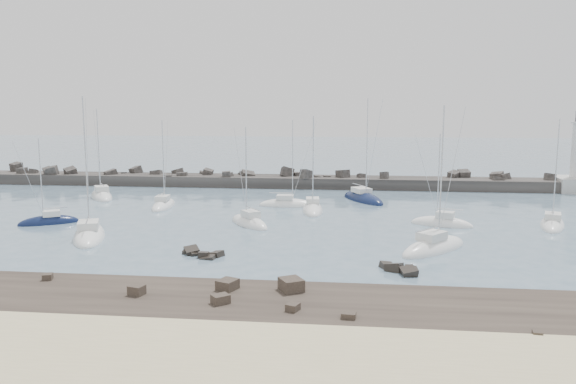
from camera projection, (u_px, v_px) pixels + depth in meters
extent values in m
plane|color=slate|center=(255.00, 236.00, 59.99)|extent=(400.00, 400.00, 0.00)
cube|color=beige|center=(150.00, 380.00, 28.55)|extent=(140.00, 14.00, 1.00)
cube|color=#2D251F|center=(201.00, 310.00, 38.38)|extent=(140.00, 12.00, 0.70)
cube|color=#2D251F|center=(48.00, 277.00, 43.90)|extent=(0.91, 0.95, 0.47)
cube|color=#2D251F|center=(291.00, 285.00, 41.22)|extent=(2.13, 2.20, 0.91)
cube|color=#2D251F|center=(349.00, 315.00, 35.95)|extent=(0.99, 0.89, 0.37)
cube|color=#2D251F|center=(221.00, 299.00, 38.57)|extent=(1.45, 1.42, 0.62)
cube|color=#2D251F|center=(137.00, 290.00, 40.33)|extent=(1.25, 1.14, 0.69)
cube|color=#2D251F|center=(227.00, 285.00, 41.50)|extent=(1.72, 1.80, 0.75)
cube|color=#2D251F|center=(293.00, 307.00, 37.24)|extent=(1.02, 1.09, 0.48)
cube|color=#2D251F|center=(537.00, 333.00, 33.19)|extent=(0.64, 0.71, 0.27)
cube|color=black|center=(187.00, 253.00, 52.95)|extent=(0.77, 0.66, 0.62)
cube|color=black|center=(192.00, 252.00, 53.00)|extent=(1.82, 2.02, 1.26)
cube|color=black|center=(209.00, 258.00, 51.54)|extent=(1.59, 1.75, 1.10)
cube|color=black|center=(217.00, 255.00, 52.10)|extent=(1.52, 1.46, 0.95)
cube|color=black|center=(194.00, 254.00, 52.25)|extent=(0.88, 0.86, 0.48)
cube|color=black|center=(203.00, 255.00, 51.65)|extent=(1.05, 0.98, 0.76)
cube|color=black|center=(409.00, 273.00, 46.25)|extent=(1.53, 1.68, 1.24)
cube|color=black|center=(394.00, 271.00, 47.62)|extent=(1.84, 2.03, 1.68)
cube|color=black|center=(409.00, 267.00, 48.11)|extent=(0.64, 0.58, 0.45)
cube|color=black|center=(388.00, 268.00, 48.32)|extent=(1.69, 1.75, 1.18)
cube|color=black|center=(411.00, 273.00, 46.89)|extent=(1.18, 1.24, 1.13)
cube|color=#2C2A27|center=(250.00, 185.00, 98.11)|extent=(115.00, 6.00, 3.20)
cube|color=#2C2A27|center=(248.00, 175.00, 98.32)|extent=(2.89, 2.63, 2.10)
cube|color=#2C2A27|center=(208.00, 173.00, 99.70)|extent=(1.88, 1.85, 1.90)
cube|color=#2C2A27|center=(53.00, 172.00, 99.77)|extent=(2.13, 1.96, 2.31)
cube|color=#2C2A27|center=(417.00, 181.00, 94.60)|extent=(1.32, 1.33, 0.89)
cube|color=#2C2A27|center=(327.00, 178.00, 96.56)|extent=(1.45, 1.25, 1.08)
cube|color=#2C2A27|center=(384.00, 176.00, 94.14)|extent=(1.70, 1.77, 1.60)
cube|color=#2C2A27|center=(229.00, 177.00, 97.46)|extent=(1.86, 1.63, 1.75)
cube|color=#2C2A27|center=(454.00, 175.00, 95.67)|extent=(2.41, 2.64, 1.87)
cube|color=#2C2A27|center=(169.00, 177.00, 97.28)|extent=(1.31, 1.57, 1.02)
cube|color=#2C2A27|center=(504.00, 177.00, 93.37)|extent=(2.25, 2.03, 1.69)
cube|color=#2C2A27|center=(226.00, 175.00, 96.35)|extent=(1.66, 1.47, 1.42)
cube|color=#2C2A27|center=(182.00, 176.00, 98.06)|extent=(2.02, 1.71, 1.44)
cube|color=#2C2A27|center=(136.00, 170.00, 102.32)|extent=(2.68, 2.60, 1.93)
cube|color=#2C2A27|center=(111.00, 174.00, 100.09)|extent=(2.74, 2.67, 1.80)
cube|color=#2C2A27|center=(464.00, 176.00, 96.05)|extent=(2.07, 2.42, 2.26)
cube|color=#2C2A27|center=(22.00, 172.00, 101.47)|extent=(1.60, 1.70, 1.57)
cube|color=#2C2A27|center=(317.00, 178.00, 96.47)|extent=(1.49, 1.51, 1.00)
cube|color=#2C2A27|center=(48.00, 172.00, 100.03)|extent=(2.19, 2.52, 2.29)
cube|color=#2C2A27|center=(17.00, 168.00, 104.66)|extent=(2.18, 2.51, 2.16)
cube|color=#2C2A27|center=(287.00, 173.00, 97.74)|extent=(2.82, 2.84, 2.53)
cube|color=#2C2A27|center=(361.00, 177.00, 95.44)|extent=(1.70, 1.91, 1.64)
cube|color=#2C2A27|center=(243.00, 174.00, 98.92)|extent=(1.57, 1.44, 1.08)
cube|color=#2C2A27|center=(550.00, 179.00, 92.33)|extent=(2.20, 1.99, 2.09)
cube|color=#2C2A27|center=(497.00, 180.00, 92.64)|extent=(2.27, 2.46, 1.72)
cube|color=#2C2A27|center=(178.00, 172.00, 101.73)|extent=(2.35, 2.23, 1.59)
cube|color=#2C2A27|center=(33.00, 173.00, 101.82)|extent=(1.76, 2.14, 1.73)
cube|color=#2C2A27|center=(306.00, 175.00, 94.45)|extent=(2.32, 2.54, 2.16)
cube|color=#2C2A27|center=(343.00, 175.00, 95.79)|extent=(2.66, 2.74, 2.01)
cube|color=#2C2A27|center=(156.00, 174.00, 100.60)|extent=(2.10, 2.37, 1.77)
cube|color=#2C2A27|center=(242.00, 175.00, 100.00)|extent=(1.65, 1.71, 1.08)
cube|color=#2C2A27|center=(296.00, 175.00, 98.07)|extent=(2.19, 2.10, 1.13)
cube|color=#2C2A27|center=(124.00, 174.00, 101.64)|extent=(1.34, 1.38, 0.76)
cube|color=#2C2A27|center=(24.00, 172.00, 104.98)|extent=(1.37, 1.47, 0.92)
cube|color=#2C2A27|center=(70.00, 171.00, 100.67)|extent=(2.48, 2.71, 1.99)
cube|color=#2C2A27|center=(204.00, 175.00, 101.23)|extent=(2.17, 1.91, 1.56)
cube|color=#2C2A27|center=(497.00, 176.00, 94.40)|extent=(2.91, 3.04, 1.60)
ellipsoid|color=white|center=(102.00, 197.00, 85.52)|extent=(7.31, 9.25, 2.40)
cube|color=silver|center=(102.00, 189.00, 84.90)|extent=(2.93, 3.15, 0.79)
cylinder|color=silver|center=(99.00, 150.00, 85.08)|extent=(0.13, 0.13, 12.36)
cylinder|color=silver|center=(102.00, 184.00, 84.22)|extent=(2.06, 3.15, 0.11)
ellipsoid|color=#0E183A|center=(49.00, 223.00, 66.55)|extent=(6.96, 5.31, 1.95)
cube|color=silver|center=(51.00, 213.00, 66.51)|extent=(2.35, 2.16, 0.68)
cylinder|color=silver|center=(41.00, 178.00, 65.50)|extent=(0.12, 0.12, 9.23)
cylinder|color=silver|center=(55.00, 208.00, 66.61)|extent=(2.40, 1.48, 0.10)
ellipsoid|color=white|center=(164.00, 207.00, 77.60)|extent=(3.07, 8.28, 2.13)
cube|color=silver|center=(162.00, 198.00, 77.01)|extent=(1.79, 2.38, 0.70)
cylinder|color=silver|center=(163.00, 160.00, 77.28)|extent=(0.12, 0.12, 10.98)
cylinder|color=silver|center=(161.00, 194.00, 76.35)|extent=(0.32, 3.25, 0.10)
ellipsoid|color=white|center=(288.00, 206.00, 78.33)|extent=(8.19, 2.64, 2.05)
cube|color=silver|center=(285.00, 197.00, 78.19)|extent=(2.31, 1.68, 0.65)
cylinder|color=silver|center=(293.00, 160.00, 77.31)|extent=(0.11, 0.11, 11.02)
cylinder|color=silver|center=(281.00, 193.00, 78.16)|extent=(3.27, 0.14, 0.09)
ellipsoid|color=white|center=(249.00, 224.00, 65.94)|extent=(6.65, 7.57, 2.20)
cube|color=silver|center=(251.00, 214.00, 65.42)|extent=(2.56, 2.67, 0.77)
cylinder|color=silver|center=(246.00, 172.00, 65.53)|extent=(0.13, 0.13, 10.44)
cylinder|color=silver|center=(253.00, 209.00, 64.85)|extent=(1.99, 2.51, 0.11)
ellipsoid|color=white|center=(313.00, 211.00, 74.42)|extent=(3.39, 8.76, 2.25)
cube|color=silver|center=(313.00, 201.00, 74.65)|extent=(1.93, 2.54, 0.74)
cylinder|color=silver|center=(313.00, 161.00, 72.73)|extent=(0.13, 0.13, 11.56)
cylinder|color=silver|center=(313.00, 195.00, 75.14)|extent=(0.41, 3.42, 0.11)
ellipsoid|color=white|center=(434.00, 250.00, 54.28)|extent=(8.48, 9.04, 2.46)
cube|color=silver|center=(432.00, 236.00, 53.75)|extent=(3.19, 3.25, 0.80)
cylinder|color=silver|center=(441.00, 173.00, 53.66)|extent=(0.14, 0.14, 12.79)
cylinder|color=silver|center=(428.00, 229.00, 53.20)|extent=(2.60, 2.91, 0.11)
ellipsoid|color=#0E183A|center=(363.00, 200.00, 83.03)|extent=(7.61, 10.55, 2.46)
cube|color=silver|center=(362.00, 190.00, 83.29)|extent=(3.17, 3.50, 0.74)
cylinder|color=silver|center=(367.00, 147.00, 81.07)|extent=(0.13, 0.13, 13.84)
cylinder|color=silver|center=(359.00, 185.00, 83.84)|extent=(2.01, 3.67, 0.11)
ellipsoid|color=white|center=(442.00, 225.00, 65.58)|extent=(7.54, 4.43, 2.08)
cube|color=silver|center=(445.00, 215.00, 65.24)|extent=(2.38, 2.02, 0.73)
cylinder|color=silver|center=(439.00, 176.00, 64.95)|extent=(0.13, 0.13, 9.73)
cylinder|color=silver|center=(450.00, 209.00, 64.93)|extent=(2.76, 1.02, 0.10)
ellipsoid|color=white|center=(552.00, 226.00, 64.99)|extent=(5.16, 8.83, 2.16)
cube|color=silver|center=(553.00, 216.00, 64.42)|extent=(2.36, 2.78, 0.69)
cylinder|color=silver|center=(556.00, 169.00, 64.60)|extent=(0.12, 0.12, 11.39)
cylinder|color=silver|center=(553.00, 211.00, 63.80)|extent=(1.17, 3.23, 0.10)
ellipsoid|color=white|center=(89.00, 237.00, 59.44)|extent=(6.72, 10.59, 2.50)
cube|color=silver|center=(88.00, 225.00, 58.73)|extent=(2.96, 3.40, 0.77)
cylinder|color=silver|center=(86.00, 162.00, 59.01)|extent=(0.13, 0.13, 13.70)
cylinder|color=silver|center=(87.00, 219.00, 57.95)|extent=(1.62, 3.81, 0.11)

